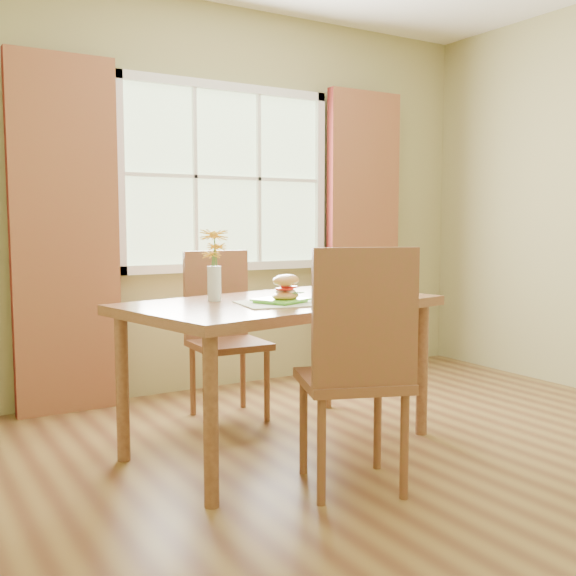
{
  "coord_description": "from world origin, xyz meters",
  "views": [
    {
      "loc": [
        -2.13,
        -2.48,
        1.19
      ],
      "look_at": [
        -0.35,
        0.46,
        0.85
      ],
      "focal_mm": 42.0,
      "sensor_mm": 36.0,
      "label": 1
    }
  ],
  "objects_px": {
    "chair_near": "(358,360)",
    "flower_vase": "(214,258)",
    "croissant_sandwich": "(286,288)",
    "dining_table": "(281,315)",
    "water_glass": "(323,288)",
    "chair_far": "(223,326)"
  },
  "relations": [
    {
      "from": "dining_table",
      "to": "chair_near",
      "type": "relative_size",
      "value": 1.62
    },
    {
      "from": "dining_table",
      "to": "water_glass",
      "type": "relative_size",
      "value": 16.22
    },
    {
      "from": "water_glass",
      "to": "flower_vase",
      "type": "xyz_separation_m",
      "value": [
        -0.55,
        0.18,
        0.17
      ]
    },
    {
      "from": "dining_table",
      "to": "flower_vase",
      "type": "bearing_deg",
      "value": 143.79
    },
    {
      "from": "chair_near",
      "to": "flower_vase",
      "type": "relative_size",
      "value": 2.94
    },
    {
      "from": "chair_near",
      "to": "croissant_sandwich",
      "type": "distance_m",
      "value": 0.62
    },
    {
      "from": "flower_vase",
      "to": "dining_table",
      "type": "bearing_deg",
      "value": -25.08
    },
    {
      "from": "dining_table",
      "to": "water_glass",
      "type": "xyz_separation_m",
      "value": [
        0.23,
        -0.04,
        0.13
      ]
    },
    {
      "from": "water_glass",
      "to": "chair_near",
      "type": "bearing_deg",
      "value": -111.77
    },
    {
      "from": "chair_near",
      "to": "flower_vase",
      "type": "distance_m",
      "value": 0.99
    },
    {
      "from": "dining_table",
      "to": "chair_near",
      "type": "distance_m",
      "value": 0.72
    },
    {
      "from": "dining_table",
      "to": "croissant_sandwich",
      "type": "relative_size",
      "value": 8.35
    },
    {
      "from": "chair_far",
      "to": "croissant_sandwich",
      "type": "xyz_separation_m",
      "value": [
        -0.07,
        -0.86,
        0.31
      ]
    },
    {
      "from": "dining_table",
      "to": "chair_near",
      "type": "xyz_separation_m",
      "value": [
        -0.03,
        -0.71,
        -0.11
      ]
    },
    {
      "from": "croissant_sandwich",
      "to": "flower_vase",
      "type": "relative_size",
      "value": 0.57
    },
    {
      "from": "croissant_sandwich",
      "to": "water_glass",
      "type": "relative_size",
      "value": 1.94
    },
    {
      "from": "croissant_sandwich",
      "to": "flower_vase",
      "type": "distance_m",
      "value": 0.41
    },
    {
      "from": "dining_table",
      "to": "flower_vase",
      "type": "xyz_separation_m",
      "value": [
        -0.31,
        0.15,
        0.3
      ]
    },
    {
      "from": "chair_far",
      "to": "croissant_sandwich",
      "type": "distance_m",
      "value": 0.92
    },
    {
      "from": "flower_vase",
      "to": "chair_far",
      "type": "bearing_deg",
      "value": 60.6
    },
    {
      "from": "chair_near",
      "to": "water_glass",
      "type": "height_order",
      "value": "chair_near"
    },
    {
      "from": "dining_table",
      "to": "water_glass",
      "type": "height_order",
      "value": "water_glass"
    }
  ]
}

